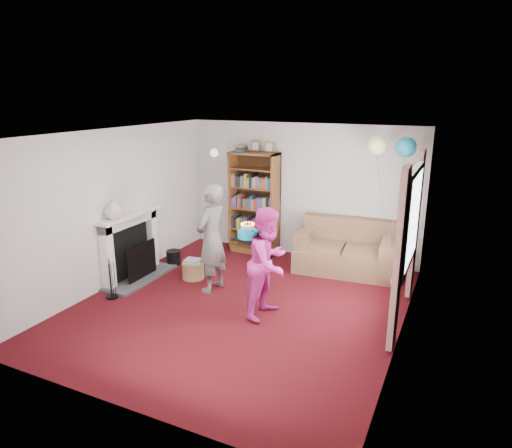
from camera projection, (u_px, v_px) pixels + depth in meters
The scene contains 16 objects.
ground at pixel (240, 306), 6.71m from camera, with size 5.00×5.00×0.00m, color #36080A.
wall_back at pixel (300, 191), 8.55m from camera, with size 4.50×0.02×2.50m, color silver.
wall_left at pixel (113, 208), 7.29m from camera, with size 0.02×5.00×2.50m, color silver.
wall_right at pixel (407, 247), 5.44m from camera, with size 0.02×5.00×2.50m, color silver.
ceiling at pixel (238, 133), 6.02m from camera, with size 4.50×5.00×0.01m, color white.
fireplace at pixel (133, 249), 7.59m from camera, with size 0.55×1.80×1.12m.
window_bay at pixel (409, 236), 6.00m from camera, with size 0.14×2.02×2.20m.
wall_sconce at pixel (214, 153), 8.96m from camera, with size 0.16×0.23×0.16m.
bookcase at pixel (255, 204), 8.79m from camera, with size 0.92×0.42×2.16m.
sofa at pixel (346, 252), 8.00m from camera, with size 1.69×0.90×0.90m.
wicker_basket at pixel (193, 270), 7.68m from camera, with size 0.37×0.37×0.34m.
person_striped at pixel (212, 239), 7.05m from camera, with size 0.62×0.41×1.70m, color black.
person_magenta at pixel (269, 263), 6.25m from camera, with size 0.76×0.59×1.56m, color #D42A95.
birthday_cake at pixel (248, 234), 6.24m from camera, with size 0.34×0.34×0.22m.
balloons at pixel (391, 146), 7.07m from camera, with size 0.76×0.32×1.72m.
mantel_vase at pixel (114, 209), 7.09m from camera, with size 0.30×0.30×0.31m, color beige.
Camera 1 is at (2.81, -5.44, 3.03)m, focal length 32.00 mm.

